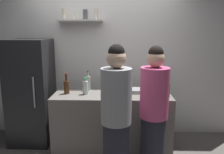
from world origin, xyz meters
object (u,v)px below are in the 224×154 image
Objects in this scene: wine_bottle_green_glass at (167,89)px; wine_bottle_pale_glass at (88,83)px; person_grey_hoodie at (116,119)px; person_pink_top at (154,114)px; refrigerator at (31,92)px; water_bottle_plastic at (85,87)px; utensil_holder at (121,90)px; wine_bottle_dark_glass at (119,89)px; wine_bottle_amber_glass at (67,86)px; baking_pan at (143,91)px.

wine_bottle_pale_glass is (-1.12, 0.34, 0.01)m from wine_bottle_green_glass.
person_grey_hoodie is 0.50m from person_pink_top.
refrigerator is at bearing 172.86° from person_grey_hoodie.
wine_bottle_green_glass reaches higher than water_bottle_plastic.
utensil_holder is at bearing 167.67° from wine_bottle_green_glass.
utensil_holder is at bearing -22.42° from wine_bottle_pale_glass.
person_grey_hoodie is (1.36, -1.08, -0.01)m from refrigerator.
refrigerator is 1.46m from utensil_holder.
wine_bottle_amber_glass is (-0.75, 0.23, -0.02)m from wine_bottle_dark_glass.
wine_bottle_green_glass is 1.14m from water_bottle_plastic.
wine_bottle_green_glass is 0.95× the size of wine_bottle_pale_glass.
water_bottle_plastic is 0.14× the size of person_grey_hoodie.
baking_pan is at bearing 140.51° from wine_bottle_green_glass.
refrigerator is 0.94m from wine_bottle_pale_glass.
wine_bottle_amber_glass reaches higher than baking_pan.
water_bottle_plastic reaches higher than baking_pan.
refrigerator is 1.73m from person_grey_hoodie.
wine_bottle_dark_glass is at bearing -42.81° from wine_bottle_pale_glass.
person_pink_top reaches higher than wine_bottle_amber_glass.
baking_pan is 0.50m from wine_bottle_dark_glass.
person_pink_top is (1.17, -0.57, -0.19)m from wine_bottle_amber_glass.
utensil_holder is at bearing -76.01° from person_pink_top.
person_pink_top is (0.41, -0.34, -0.22)m from wine_bottle_dark_glass.
wine_bottle_pale_glass is at bearing -5.84° from refrigerator.
wine_bottle_pale_glass is 0.35m from wine_bottle_amber_glass.
water_bottle_plastic is (-0.84, -0.13, 0.08)m from baking_pan.
utensil_holder is at bearing -162.55° from baking_pan.
refrigerator reaches higher than wine_bottle_dark_glass.
wine_bottle_dark_glass is 1.45× the size of water_bottle_plastic.
utensil_holder is at bearing 82.14° from wine_bottle_dark_glass.
wine_bottle_dark_glass is 0.59m from person_grey_hoodie.
refrigerator reaches higher than person_pink_top.
person_pink_top reaches higher than utensil_holder.
wine_bottle_dark_glass is at bearing -97.86° from utensil_holder.
person_grey_hoodie is at bearing -137.05° from wine_bottle_green_glass.
wine_bottle_amber_glass is 0.28m from water_bottle_plastic.
utensil_holder is 0.93× the size of water_bottle_plastic.
wine_bottle_amber_glass is (-1.12, -0.10, 0.08)m from baking_pan.
utensil_holder is 0.79m from wine_bottle_amber_glass.
wine_bottle_green_glass is 0.53m from person_pink_top.
wine_bottle_pale_glass is at bearing 173.09° from baking_pan.
wine_bottle_green_glass reaches higher than baking_pan.
wine_bottle_green_glass is at bearing 7.79° from wine_bottle_dark_glass.
baking_pan is 0.21× the size of person_pink_top.
wine_bottle_dark_glass reaches higher than wine_bottle_green_glass.
person_pink_top is at bearing -41.27° from wine_bottle_pale_glass.
utensil_holder is (1.42, -0.30, 0.11)m from refrigerator.
person_grey_hoodie reaches higher than wine_bottle_dark_glass.
wine_bottle_pale_glass reaches higher than wine_bottle_amber_glass.
person_grey_hoodie reaches higher than wine_bottle_green_glass.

